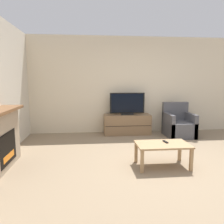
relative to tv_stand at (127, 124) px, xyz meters
name	(u,v)px	position (x,y,z in m)	size (l,w,h in m)	color
ground_plane	(169,164)	(0.38, -2.28, -0.27)	(24.00, 24.00, 0.00)	#89755B
wall_back	(139,85)	(0.38, 0.31, 1.08)	(12.00, 0.06, 2.70)	beige
tv_stand	(127,124)	(0.00, 0.00, 0.00)	(1.28, 0.48, 0.55)	brown
tv	(127,104)	(0.00, 0.00, 0.56)	(0.96, 0.18, 0.60)	black
armchair	(178,125)	(1.33, -0.36, 0.02)	(0.70, 0.76, 0.89)	#4C4C51
coffee_table	(163,147)	(0.22, -2.35, 0.08)	(0.91, 0.55, 0.41)	#A37F56
remote	(165,142)	(0.30, -2.27, 0.14)	(0.06, 0.15, 0.02)	black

